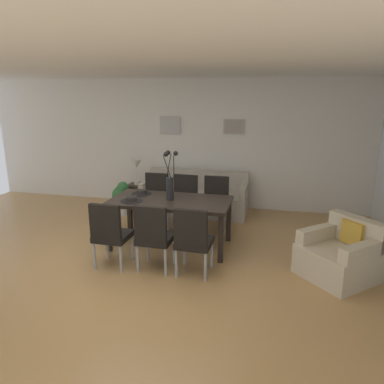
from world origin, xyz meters
TOP-DOWN VIEW (x-y plane):
  - ground_plane at (0.00, 0.00)m, footprint 9.00×9.00m
  - back_wall_panel at (0.00, 3.25)m, footprint 9.00×0.10m
  - ceiling_panel at (0.00, 0.40)m, footprint 9.00×7.20m
  - dining_table at (0.26, 0.96)m, footprint 1.80×0.92m
  - dining_chair_near_left at (-0.31, 0.07)m, footprint 0.45×0.45m
  - dining_chair_near_right at (-0.28, 1.83)m, footprint 0.44×0.44m
  - dining_chair_far_left at (0.29, 0.12)m, footprint 0.44×0.44m
  - dining_chair_far_right at (0.25, 1.82)m, footprint 0.46×0.46m
  - dining_chair_mid_left at (0.81, 0.11)m, footprint 0.45×0.45m
  - dining_chair_mid_right at (0.80, 1.83)m, footprint 0.44×0.44m
  - centerpiece_vase at (0.26, 0.96)m, footprint 0.21×0.23m
  - placemat_near_left at (-0.28, 0.75)m, footprint 0.32×0.32m
  - bowl_near_left at (-0.28, 0.75)m, footprint 0.17×0.17m
  - placemat_near_right at (-0.28, 1.17)m, footprint 0.32×0.32m
  - bowl_near_right at (-0.28, 1.17)m, footprint 0.17×0.17m
  - sofa at (0.25, 2.70)m, footprint 2.04×0.84m
  - side_table at (-0.94, 2.62)m, footprint 0.36×0.36m
  - table_lamp at (-0.94, 2.62)m, footprint 0.22×0.22m
  - armchair at (2.65, 0.51)m, footprint 1.13×1.13m
  - framed_picture_left at (-0.40, 3.18)m, footprint 0.44×0.03m
  - framed_picture_center at (0.91, 3.18)m, footprint 0.41×0.03m
  - potted_plant at (-1.09, 2.18)m, footprint 0.36×0.36m

SIDE VIEW (x-z plane):
  - ground_plane at x=0.00m, z-range 0.00..0.00m
  - side_table at x=-0.94m, z-range 0.00..0.52m
  - sofa at x=0.25m, z-range -0.12..0.68m
  - armchair at x=2.65m, z-range -0.09..0.66m
  - potted_plant at x=-1.09m, z-range 0.04..0.71m
  - dining_chair_near_left at x=-0.31m, z-range 0.05..0.97m
  - dining_chair_near_right at x=-0.28m, z-range 0.05..0.97m
  - dining_chair_far_left at x=0.29m, z-range 0.05..0.97m
  - dining_chair_far_right at x=0.25m, z-range 0.05..0.97m
  - dining_chair_mid_left at x=0.81m, z-range 0.05..0.97m
  - dining_chair_mid_right at x=0.80m, z-range 0.05..0.97m
  - dining_table at x=0.26m, z-range 0.29..1.03m
  - placemat_near_left at x=-0.28m, z-range 0.74..0.75m
  - placemat_near_right at x=-0.28m, z-range 0.74..0.75m
  - bowl_near_left at x=-0.28m, z-range 0.75..0.81m
  - bowl_near_right at x=-0.28m, z-range 0.75..0.81m
  - table_lamp at x=-0.94m, z-range 0.64..1.15m
  - centerpiece_vase at x=0.26m, z-range 0.66..1.39m
  - back_wall_panel at x=0.00m, z-range 0.00..2.60m
  - framed_picture_left at x=-0.40m, z-range 1.48..1.85m
  - framed_picture_center at x=0.91m, z-range 1.51..1.81m
  - ceiling_panel at x=0.00m, z-range 2.60..2.68m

